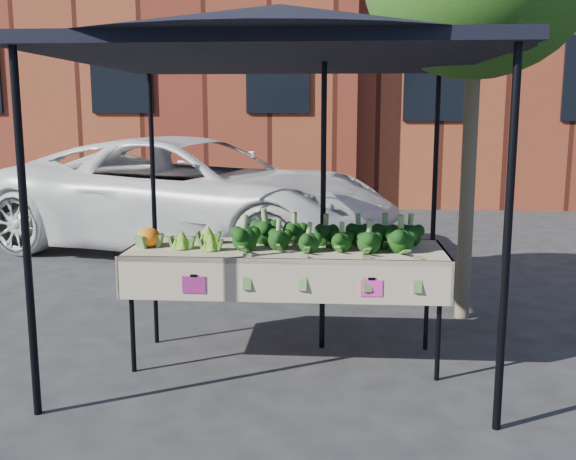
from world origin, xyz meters
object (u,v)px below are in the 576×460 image
object	(u,v)px
street_tree	(471,110)
canopy	(280,181)
table	(286,304)
vehicle	(190,42)

from	to	relation	value
street_tree	canopy	bearing A→B (deg)	-153.46
table	street_tree	distance (m)	2.48
street_tree	table	bearing A→B (deg)	-142.43
table	vehicle	distance (m)	5.06
table	canopy	world-z (taller)	canopy
table	canopy	distance (m)	1.00
table	vehicle	world-z (taller)	vehicle
canopy	vehicle	xyz separation A→B (m)	(-1.52, 3.77, 1.48)
street_tree	vehicle	bearing A→B (deg)	137.21
canopy	vehicle	size ratio (longest dim) A/B	0.55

